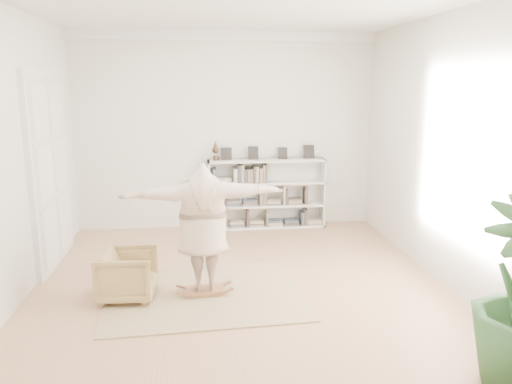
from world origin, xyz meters
TOP-DOWN VIEW (x-y plane):
  - floor at (0.00, 0.00)m, footprint 6.00×6.00m
  - room_shell at (0.00, 2.94)m, footprint 6.00×6.00m
  - doors at (-2.70, 1.30)m, footprint 0.09×1.78m
  - bookshelf at (0.74, 2.82)m, footprint 2.20×0.35m
  - armchair at (-1.44, -0.20)m, footprint 0.74×0.72m
  - rug at (-0.48, -0.21)m, footprint 2.60×2.13m
  - rocker_board at (-0.48, -0.21)m, footprint 0.50×0.32m
  - person at (-0.48, -0.21)m, footprint 2.04×0.65m

SIDE VIEW (x-z plane):
  - floor at x=0.00m, z-range 0.00..0.00m
  - rug at x=-0.48m, z-range 0.00..0.02m
  - rocker_board at x=-0.48m, z-range 0.01..0.12m
  - armchair at x=-1.44m, z-range 0.00..0.63m
  - bookshelf at x=0.74m, z-range -0.18..1.46m
  - person at x=-0.48m, z-range 0.12..1.76m
  - doors at x=-2.70m, z-range -0.06..2.86m
  - room_shell at x=0.00m, z-range 0.51..6.51m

